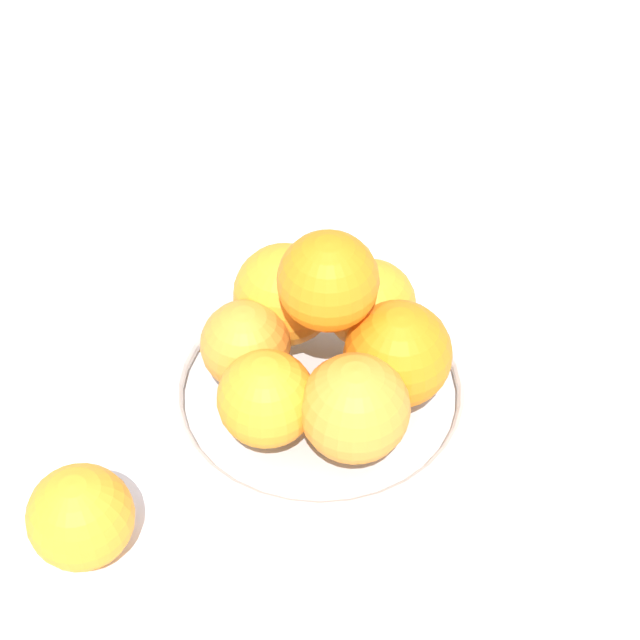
% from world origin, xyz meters
% --- Properties ---
extents(ground_plane, '(4.00, 4.00, 0.00)m').
position_xyz_m(ground_plane, '(0.00, 0.00, 0.00)').
color(ground_plane, silver).
extents(fruit_bowl, '(0.25, 0.25, 0.03)m').
position_xyz_m(fruit_bowl, '(0.00, 0.00, 0.02)').
color(fruit_bowl, silver).
rests_on(fruit_bowl, ground_plane).
extents(orange_pile, '(0.20, 0.19, 0.14)m').
position_xyz_m(orange_pile, '(-0.00, 0.00, 0.08)').
color(orange_pile, orange).
rests_on(orange_pile, fruit_bowl).
extents(stray_orange, '(0.08, 0.08, 0.08)m').
position_xyz_m(stray_orange, '(0.20, -0.07, 0.04)').
color(stray_orange, orange).
rests_on(stray_orange, ground_plane).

